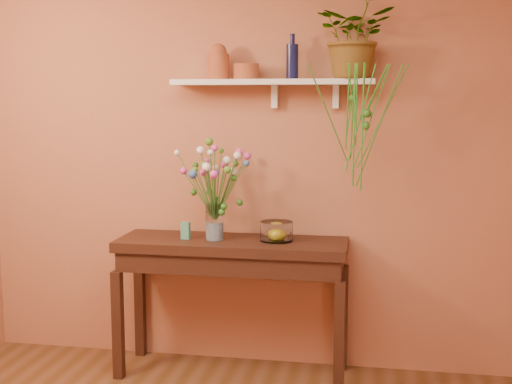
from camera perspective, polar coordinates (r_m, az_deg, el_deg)
room at (r=2.60m, az=-6.05°, el=-2.40°), size 4.04×4.04×2.70m
sideboard at (r=4.42m, az=-2.04°, el=-5.72°), size 1.49×0.48×0.91m
wall_shelf at (r=4.39m, az=1.55°, el=9.20°), size 1.30×0.24×0.19m
terracotta_jug at (r=4.44m, az=-3.19°, el=10.88°), size 0.18×0.18×0.23m
terracotta_pot at (r=4.41m, az=-0.83°, el=10.13°), size 0.18×0.18×0.10m
blue_bottle at (r=4.38m, az=3.08°, el=11.00°), size 0.08×0.08×0.28m
spider_plant at (r=4.32m, az=8.44°, el=12.92°), size 0.49×0.43×0.53m
plant_fronds at (r=4.15m, az=8.93°, el=6.59°), size 0.59×0.34×0.78m
glass_vase at (r=4.38m, az=-3.52°, el=-2.73°), size 0.12×0.12×0.24m
bouquet at (r=4.32m, az=-3.40°, el=1.69°), size 0.55×0.42×0.53m
glass_bowl at (r=4.35m, az=1.74°, el=-3.39°), size 0.21×0.21×0.13m
lemon at (r=4.36m, az=1.77°, el=-3.54°), size 0.08×0.08×0.08m
carton at (r=4.43m, az=-5.96°, el=-3.25°), size 0.06×0.05×0.11m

